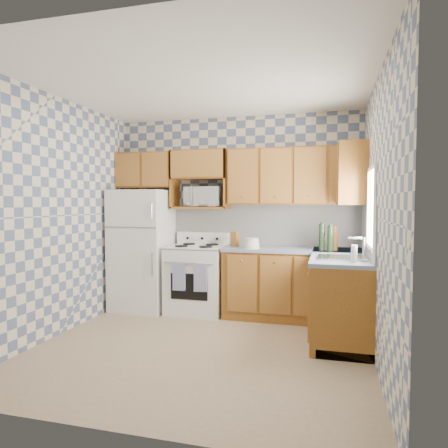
{
  "coord_description": "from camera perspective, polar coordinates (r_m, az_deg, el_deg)",
  "views": [
    {
      "loc": [
        1.27,
        -3.87,
        1.5
      ],
      "look_at": [
        0.05,
        0.75,
        1.25
      ],
      "focal_mm": 32.0,
      "sensor_mm": 36.0,
      "label": 1
    }
  ],
  "objects": [
    {
      "name": "floor",
      "position": [
        4.34,
        -3.31,
        -17.22
      ],
      "size": [
        3.4,
        3.4,
        0.0
      ],
      "primitive_type": "plane",
      "color": "#8A7357",
      "rests_on": "ground"
    },
    {
      "name": "back_wall",
      "position": [
        5.62,
        1.71,
        1.46
      ],
      "size": [
        3.4,
        0.02,
        2.7
      ],
      "primitive_type": "cube",
      "color": "slate",
      "rests_on": "ground"
    },
    {
      "name": "right_wall",
      "position": [
        3.9,
        21.12,
        0.59
      ],
      "size": [
        0.02,
        3.2,
        2.7
      ],
      "primitive_type": "cube",
      "color": "slate",
      "rests_on": "ground"
    },
    {
      "name": "backsplash_back",
      "position": [
        5.54,
        5.72,
        -0.12
      ],
      "size": [
        2.6,
        0.02,
        0.56
      ],
      "primitive_type": "cube",
      "color": "white",
      "rests_on": "back_wall"
    },
    {
      "name": "backsplash_right",
      "position": [
        4.7,
        19.88,
        -0.84
      ],
      "size": [
        0.02,
        1.6,
        0.56
      ],
      "primitive_type": "cube",
      "color": "white",
      "rests_on": "right_wall"
    },
    {
      "name": "refrigerator",
      "position": [
        5.76,
        -11.59,
        -3.65
      ],
      "size": [
        0.75,
        0.7,
        1.68
      ],
      "primitive_type": "cube",
      "color": "white",
      "rests_on": "floor"
    },
    {
      "name": "stove_body",
      "position": [
        5.53,
        -3.86,
        -7.95
      ],
      "size": [
        0.76,
        0.65,
        0.9
      ],
      "primitive_type": "cube",
      "color": "white",
      "rests_on": "floor"
    },
    {
      "name": "cooktop",
      "position": [
        5.46,
        -3.88,
        -3.26
      ],
      "size": [
        0.76,
        0.65,
        0.02
      ],
      "primitive_type": "cube",
      "color": "silver",
      "rests_on": "stove_body"
    },
    {
      "name": "backguard",
      "position": [
        5.72,
        -3.0,
        -2.03
      ],
      "size": [
        0.76,
        0.08,
        0.17
      ],
      "primitive_type": "cube",
      "color": "white",
      "rests_on": "cooktop"
    },
    {
      "name": "dish_towel_left",
      "position": [
        5.24,
        -6.45,
        -7.48
      ],
      "size": [
        0.17,
        0.02,
        0.36
      ],
      "primitive_type": "cube",
      "color": "navy",
      "rests_on": "stove_body"
    },
    {
      "name": "dish_towel_right",
      "position": [
        5.14,
        -3.4,
        -7.66
      ],
      "size": [
        0.17,
        0.02,
        0.36
      ],
      "primitive_type": "cube",
      "color": "navy",
      "rests_on": "stove_body"
    },
    {
      "name": "base_cabinets_back",
      "position": [
        5.3,
        9.77,
        -8.59
      ],
      "size": [
        1.75,
        0.6,
        0.88
      ],
      "primitive_type": "cube",
      "color": "brown",
      "rests_on": "floor"
    },
    {
      "name": "base_cabinets_right",
      "position": [
        4.79,
        16.21,
        -9.9
      ],
      "size": [
        0.6,
        1.6,
        0.88
      ],
      "primitive_type": "cube",
      "color": "brown",
      "rests_on": "floor"
    },
    {
      "name": "countertop_back",
      "position": [
        5.22,
        9.82,
        -3.65
      ],
      "size": [
        1.77,
        0.63,
        0.04
      ],
      "primitive_type": "cube",
      "color": "slate",
      "rests_on": "base_cabinets_back"
    },
    {
      "name": "countertop_right",
      "position": [
        4.71,
        16.23,
        -4.44
      ],
      "size": [
        0.63,
        1.6,
        0.04
      ],
      "primitive_type": "cube",
      "color": "slate",
      "rests_on": "base_cabinets_right"
    },
    {
      "name": "upper_cabinets_back",
      "position": [
        5.34,
        10.04,
        6.71
      ],
      "size": [
        1.75,
        0.33,
        0.74
      ],
      "primitive_type": "cube",
      "color": "brown",
      "rests_on": "back_wall"
    },
    {
      "name": "upper_cabinets_fridge",
      "position": [
        5.91,
        -11.04,
        7.5
      ],
      "size": [
        0.82,
        0.33,
        0.5
      ],
      "primitive_type": "cube",
      "color": "brown",
      "rests_on": "back_wall"
    },
    {
      "name": "upper_cabinets_right",
      "position": [
        5.14,
        17.83,
        6.75
      ],
      "size": [
        0.33,
        0.7,
        0.74
      ],
      "primitive_type": "cube",
      "color": "brown",
      "rests_on": "right_wall"
    },
    {
      "name": "microwave_shelf",
      "position": [
        5.58,
        -3.38,
        2.32
      ],
      "size": [
        0.8,
        0.33,
        0.03
      ],
      "primitive_type": "cube",
      "color": "brown",
      "rests_on": "back_wall"
    },
    {
      "name": "microwave",
      "position": [
        5.59,
        -2.87,
        3.9
      ],
      "size": [
        0.5,
        0.34,
        0.28
      ],
      "primitive_type": "imported",
      "rotation": [
        0.0,
        0.0,
        0.0
      ],
      "color": "white",
      "rests_on": "microwave_shelf"
    },
    {
      "name": "sink",
      "position": [
        4.36,
        16.42,
        -4.7
      ],
      "size": [
        0.48,
        0.4,
        0.03
      ],
      "primitive_type": "cube",
      "color": "#B7B7BC",
      "rests_on": "countertop_right"
    },
    {
      "name": "window",
      "position": [
        4.34,
        20.29,
        2.15
      ],
      "size": [
        0.02,
        0.66,
        0.86
      ],
      "primitive_type": "cube",
      "color": "white",
      "rests_on": "right_wall"
    },
    {
      "name": "bottle_0",
      "position": [
        5.01,
        13.81,
        -1.84
      ],
      "size": [
        0.07,
        0.07,
        0.33
      ],
      "primitive_type": "cylinder",
      "color": "black",
      "rests_on": "countertop_back"
    },
    {
      "name": "bottle_1",
      "position": [
        4.95,
        14.96,
        -2.04
      ],
      "size": [
        0.07,
        0.07,
        0.31
      ],
      "primitive_type": "cylinder",
      "color": "black",
      "rests_on": "countertop_back"
    },
    {
      "name": "bottle_2",
      "position": [
        5.05,
        15.52,
        -2.08
      ],
      "size": [
        0.07,
        0.07,
        0.29
      ],
      "primitive_type": "cylinder",
      "color": "#4F2E12",
      "rests_on": "countertop_back"
    },
    {
      "name": "knife_block",
      "position": [
        5.37,
        1.59,
        -2.14
      ],
      "size": [
        0.11,
        0.11,
        0.2
      ],
      "primitive_type": "cube",
      "rotation": [
        0.0,
        0.0,
        -0.3
      ],
      "color": "brown",
      "rests_on": "countertop_back"
    },
    {
      "name": "electric_kettle",
      "position": [
        5.13,
        14.92,
        -2.62
      ],
      "size": [
        0.14,
        0.14,
        0.18
      ],
      "primitive_type": "cylinder",
      "color": "white",
      "rests_on": "countertop_back"
    },
    {
      "name": "food_containers",
      "position": [
        5.12,
        3.96,
        -2.76
      ],
      "size": [
        0.2,
        0.2,
        0.13
      ],
      "primitive_type": null,
      "color": "silver",
      "rests_on": "countertop_back"
    },
    {
      "name": "soap_bottle",
      "position": [
        4.12,
        18.09,
        -4.06
      ],
      "size": [
        0.06,
        0.06,
        0.17
      ],
      "primitive_type": "cylinder",
      "color": "silver",
      "rests_on": "countertop_right"
    }
  ]
}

